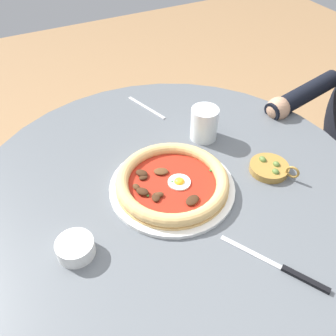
{
  "coord_description": "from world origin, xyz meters",
  "views": [
    {
      "loc": [
        0.53,
        -0.28,
        1.39
      ],
      "look_at": [
        -0.04,
        0.01,
        0.79
      ],
      "focal_mm": 39.2,
      "sensor_mm": 36.0,
      "label": 1
    }
  ],
  "objects_px": {
    "pizza_on_plate": "(172,183)",
    "water_glass": "(204,125)",
    "dining_table": "(172,236)",
    "fork_utensil": "(146,108)",
    "steak_knife": "(289,271)",
    "ramekin_capers": "(75,248)",
    "olive_pan": "(270,168)"
  },
  "relations": [
    {
      "from": "dining_table",
      "to": "olive_pan",
      "type": "xyz_separation_m",
      "value": [
        0.06,
        0.24,
        0.2
      ]
    },
    {
      "from": "water_glass",
      "to": "ramekin_capers",
      "type": "height_order",
      "value": "water_glass"
    },
    {
      "from": "ramekin_capers",
      "to": "olive_pan",
      "type": "height_order",
      "value": "olive_pan"
    },
    {
      "from": "ramekin_capers",
      "to": "dining_table",
      "type": "bearing_deg",
      "value": 105.83
    },
    {
      "from": "steak_knife",
      "to": "fork_utensil",
      "type": "distance_m",
      "value": 0.64
    },
    {
      "from": "steak_knife",
      "to": "fork_utensil",
      "type": "xyz_separation_m",
      "value": [
        -0.64,
        -0.01,
        -0.0
      ]
    },
    {
      "from": "dining_table",
      "to": "water_glass",
      "type": "bearing_deg",
      "value": 129.14
    },
    {
      "from": "dining_table",
      "to": "fork_utensil",
      "type": "height_order",
      "value": "fork_utensil"
    },
    {
      "from": "fork_utensil",
      "to": "water_glass",
      "type": "bearing_deg",
      "value": 21.98
    },
    {
      "from": "dining_table",
      "to": "olive_pan",
      "type": "relative_size",
      "value": 8.53
    },
    {
      "from": "steak_knife",
      "to": "olive_pan",
      "type": "distance_m",
      "value": 0.29
    },
    {
      "from": "dining_table",
      "to": "water_glass",
      "type": "distance_m",
      "value": 0.31
    },
    {
      "from": "fork_utensil",
      "to": "pizza_on_plate",
      "type": "bearing_deg",
      "value": -14.34
    },
    {
      "from": "dining_table",
      "to": "water_glass",
      "type": "xyz_separation_m",
      "value": [
        -0.14,
        0.17,
        0.23
      ]
    },
    {
      "from": "ramekin_capers",
      "to": "olive_pan",
      "type": "distance_m",
      "value": 0.5
    },
    {
      "from": "pizza_on_plate",
      "to": "water_glass",
      "type": "bearing_deg",
      "value": 129.37
    },
    {
      "from": "water_glass",
      "to": "ramekin_capers",
      "type": "relative_size",
      "value": 1.18
    },
    {
      "from": "pizza_on_plate",
      "to": "fork_utensil",
      "type": "xyz_separation_m",
      "value": [
        -0.34,
        0.09,
        -0.02
      ]
    },
    {
      "from": "olive_pan",
      "to": "dining_table",
      "type": "bearing_deg",
      "value": -102.81
    },
    {
      "from": "olive_pan",
      "to": "fork_utensil",
      "type": "height_order",
      "value": "olive_pan"
    },
    {
      "from": "pizza_on_plate",
      "to": "fork_utensil",
      "type": "height_order",
      "value": "pizza_on_plate"
    },
    {
      "from": "dining_table",
      "to": "fork_utensil",
      "type": "bearing_deg",
      "value": 165.62
    },
    {
      "from": "olive_pan",
      "to": "steak_knife",
      "type": "bearing_deg",
      "value": -31.0
    },
    {
      "from": "pizza_on_plate",
      "to": "steak_knife",
      "type": "relative_size",
      "value": 1.47
    },
    {
      "from": "water_glass",
      "to": "steak_knife",
      "type": "relative_size",
      "value": 0.45
    },
    {
      "from": "dining_table",
      "to": "fork_utensil",
      "type": "distance_m",
      "value": 0.4
    },
    {
      "from": "dining_table",
      "to": "fork_utensil",
      "type": "xyz_separation_m",
      "value": [
        -0.34,
        0.09,
        0.19
      ]
    },
    {
      "from": "pizza_on_plate",
      "to": "water_glass",
      "type": "height_order",
      "value": "water_glass"
    },
    {
      "from": "dining_table",
      "to": "ramekin_capers",
      "type": "distance_m",
      "value": 0.33
    },
    {
      "from": "ramekin_capers",
      "to": "fork_utensil",
      "type": "bearing_deg",
      "value": 140.28
    },
    {
      "from": "water_glass",
      "to": "steak_knife",
      "type": "xyz_separation_m",
      "value": [
        0.44,
        -0.07,
        -0.04
      ]
    },
    {
      "from": "pizza_on_plate",
      "to": "steak_knife",
      "type": "height_order",
      "value": "pizza_on_plate"
    }
  ]
}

